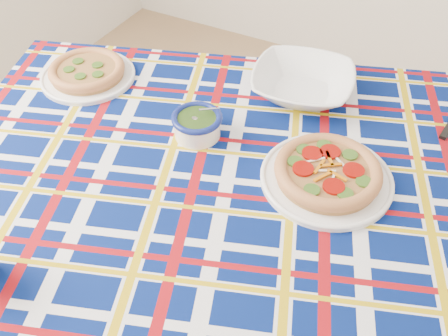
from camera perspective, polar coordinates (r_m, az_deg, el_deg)
The scene contains 6 objects.
dining_table at distance 1.31m, azimuth 4.08°, elevation -2.62°, with size 1.87×1.50×0.76m.
tablecloth at distance 1.29m, azimuth 4.14°, elevation -1.87°, with size 1.66×1.05×0.11m, color #041553, non-canonical shape.
main_focaccia_plate at distance 1.23m, azimuth 11.78°, elevation -0.39°, with size 0.33×0.33×0.06m, color #9C6937, non-canonical shape.
pesto_bowl at distance 1.33m, azimuth -3.10°, elevation 5.13°, with size 0.14×0.14×0.08m, color black, non-canonical shape.
serving_bowl at distance 1.50m, azimuth 8.96°, elevation 9.54°, with size 0.30×0.30×0.07m, color white.
second_focaccia_plate at distance 1.61m, azimuth -15.39°, elevation 10.66°, with size 0.30×0.30×0.05m, color #9C6937, non-canonical shape.
Camera 1 is at (0.04, -0.65, 1.65)m, focal length 40.00 mm.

